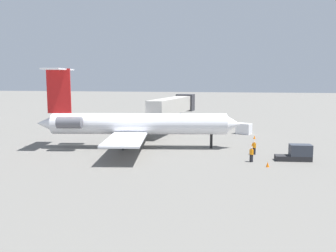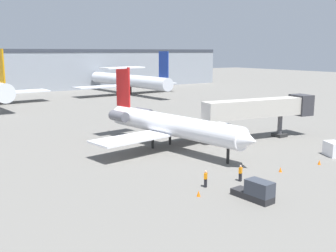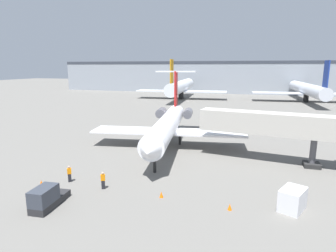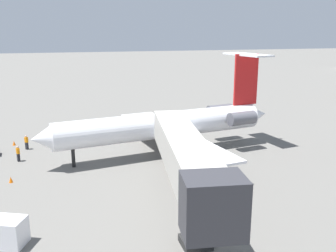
{
  "view_description": "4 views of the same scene",
  "coord_description": "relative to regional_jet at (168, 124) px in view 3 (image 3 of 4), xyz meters",
  "views": [
    {
      "loc": [
        -46.71,
        -14.16,
        9.39
      ],
      "look_at": [
        0.28,
        -5.51,
        3.0
      ],
      "focal_mm": 38.14,
      "sensor_mm": 36.0,
      "label": 1
    },
    {
      "loc": [
        -29.54,
        -45.06,
        13.04
      ],
      "look_at": [
        -0.65,
        -1.35,
        3.16
      ],
      "focal_mm": 42.42,
      "sensor_mm": 36.0,
      "label": 2
    },
    {
      "loc": [
        11.29,
        -39.4,
        11.45
      ],
      "look_at": [
        -0.69,
        0.03,
        2.85
      ],
      "focal_mm": 30.52,
      "sensor_mm": 36.0,
      "label": 3
    },
    {
      "loc": [
        38.47,
        -11.91,
        13.46
      ],
      "look_at": [
        -3.2,
        -0.18,
        2.39
      ],
      "focal_mm": 40.5,
      "sensor_mm": 36.0,
      "label": 4
    }
  ],
  "objects": [
    {
      "name": "traffic_cone_near",
      "position": [
        10.32,
        -16.72,
        -3.11
      ],
      "size": [
        0.36,
        0.36,
        0.55
      ],
      "color": "orange",
      "rests_on": "ground_plane"
    },
    {
      "name": "regional_jet",
      "position": [
        0.0,
        0.0,
        0.0
      ],
      "size": [
        22.63,
        27.76,
        10.71
      ],
      "color": "white",
      "rests_on": "ground_plane"
    },
    {
      "name": "jet_bridge",
      "position": [
        15.63,
        -3.14,
        1.28
      ],
      "size": [
        18.83,
        5.5,
        6.35
      ],
      "color": "#B7B2A8",
      "rests_on": "ground_plane"
    },
    {
      "name": "ground_plane",
      "position": [
        0.43,
        0.79,
        -3.44
      ],
      "size": [
        400.0,
        400.0,
        0.1
      ],
      "primitive_type": "cube",
      "color": "#66635E"
    },
    {
      "name": "ground_crew_loader",
      "position": [
        -5.71,
        -15.5,
        -2.53
      ],
      "size": [
        0.48,
        0.45,
        1.69
      ],
      "color": "black",
      "rests_on": "ground_plane"
    },
    {
      "name": "traffic_cone_mid",
      "position": [
        4.28,
        -16.16,
        -3.11
      ],
      "size": [
        0.36,
        0.36,
        0.55
      ],
      "color": "orange",
      "rests_on": "ground_plane"
    },
    {
      "name": "baggage_tug_lead",
      "position": [
        -4.15,
        -20.7,
        -2.55
      ],
      "size": [
        1.74,
        4.11,
        1.9
      ],
      "color": "#262628",
      "rests_on": "ground_plane"
    },
    {
      "name": "ground_crew_marshaller",
      "position": [
        -1.6,
        -16.03,
        -2.53
      ],
      "size": [
        0.47,
        0.4,
        1.69
      ],
      "color": "black",
      "rests_on": "ground_plane"
    },
    {
      "name": "parked_airliner_west_end",
      "position": [
        -13.71,
        61.12,
        1.0
      ],
      "size": [
        32.69,
        38.67,
        13.59
      ],
      "color": "silver",
      "rests_on": "ground_plane"
    },
    {
      "name": "traffic_cone_far",
      "position": [
        -7.81,
        -17.11,
        -3.11
      ],
      "size": [
        0.36,
        0.36,
        0.55
      ],
      "color": "orange",
      "rests_on": "ground_plane"
    },
    {
      "name": "cargo_container_uld",
      "position": [
        15.15,
        -15.2,
        -2.48
      ],
      "size": [
        2.46,
        2.85,
        1.81
      ],
      "color": "silver",
      "rests_on": "ground_plane"
    },
    {
      "name": "terminal_building",
      "position": [
        0.43,
        95.26,
        3.53
      ],
      "size": [
        158.1,
        18.99,
        13.8
      ],
      "color": "#8C939E",
      "rests_on": "ground_plane"
    },
    {
      "name": "parked_airliner_west_mid",
      "position": [
        28.03,
        64.52,
        0.74
      ],
      "size": [
        34.64,
        40.97,
        13.07
      ],
      "color": "silver",
      "rests_on": "ground_plane"
    }
  ]
}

